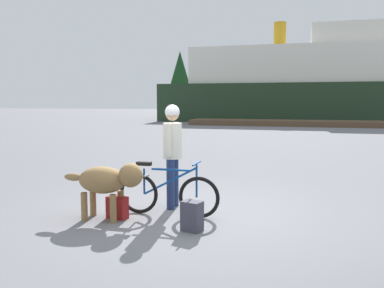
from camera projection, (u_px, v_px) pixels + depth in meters
ground_plane at (188, 214)px, 6.62m from camera, size 160.00×160.00×0.00m
bicycle at (167, 193)px, 6.47m from camera, size 1.69×0.44×0.89m
person_cyclist at (172, 145)px, 6.90m from camera, size 0.32×0.53×1.78m
dog at (108, 181)px, 6.23m from camera, size 1.33×0.49×0.90m
backpack at (192, 216)px, 5.72m from camera, size 0.33×0.27×0.43m
handbag_pannier at (117, 207)px, 6.34m from camera, size 0.35×0.24×0.35m
dock_pier at (286, 123)px, 30.11m from camera, size 14.41×2.83×0.40m
ferry_boat at (317, 86)px, 36.24m from camera, size 27.35×8.50×8.94m
sailboat_moored at (338, 115)px, 38.73m from camera, size 6.89×1.93×8.68m
pine_tree_far_left at (180, 73)px, 56.36m from camera, size 3.63×3.63×8.74m
pine_tree_center at (317, 58)px, 49.30m from camera, size 3.87×3.87×11.55m
pine_tree_mid_back at (374, 70)px, 52.80m from camera, size 2.92×2.92×8.98m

